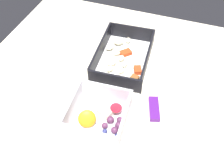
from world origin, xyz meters
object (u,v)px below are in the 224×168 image
Objects in this scene: pasta_container at (123,59)px; fruit_bowl at (100,116)px; candy_bar at (154,109)px; paper_cup_liner at (73,157)px.

pasta_container is 21.38cm from fruit_bowl.
pasta_container reaches higher than candy_bar.
fruit_bowl is 11.28cm from paper_cup_liner.
candy_bar is 22.93cm from paper_cup_liner.
paper_cup_liner is (32.40, -0.87, -0.60)cm from pasta_container.
fruit_bowl reaches higher than pasta_container.
fruit_bowl is 13.82cm from candy_bar.
fruit_bowl is at bearing 170.01° from paper_cup_liner.
paper_cup_liner reaches higher than candy_bar.
fruit_bowl reaches higher than candy_bar.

